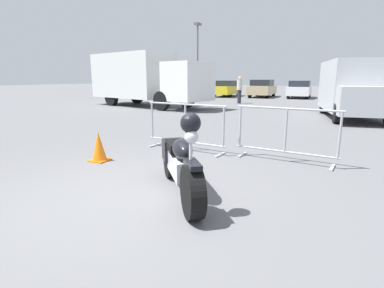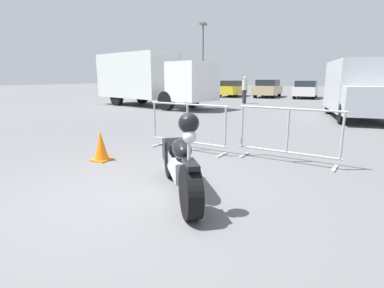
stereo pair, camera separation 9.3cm
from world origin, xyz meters
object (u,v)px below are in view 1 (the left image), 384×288
at_px(crowd_barrier_far, 286,134).
at_px(delivery_van, 353,87).
at_px(traffic_cone, 99,147).
at_px(motorcycle, 180,162).
at_px(box_truck, 143,77).
at_px(parked_car_white, 300,89).
at_px(parked_car_blue, 198,88).
at_px(parked_car_yellow, 227,88).
at_px(crowd_barrier_near, 185,127).
at_px(street_lamp, 198,50).
at_px(parked_car_tan, 262,88).
at_px(pedestrian, 240,89).

xyz_separation_m(crowd_barrier_far, delivery_van, (1.47, 7.95, 0.69)).
bearing_deg(traffic_cone, motorcycle, -20.70).
bearing_deg(box_truck, parked_car_white, 71.93).
relative_size(parked_car_blue, parked_car_yellow, 1.02).
xyz_separation_m(crowd_barrier_near, street_lamp, (-6.93, 16.14, 3.16)).
bearing_deg(traffic_cone, crowd_barrier_near, 52.69).
height_order(crowd_barrier_near, delivery_van, delivery_van).
relative_size(delivery_van, traffic_cone, 8.92).
height_order(motorcycle, parked_car_white, parked_car_white).
height_order(motorcycle, parked_car_tan, parked_car_tan).
relative_size(parked_car_yellow, street_lamp, 0.71).
bearing_deg(delivery_van, street_lamp, -137.63).
bearing_deg(crowd_barrier_near, delivery_van, 65.32).
bearing_deg(traffic_cone, box_truck, 119.81).
bearing_deg(traffic_cone, pedestrian, 95.35).
distance_m(traffic_cone, street_lamp, 18.89).
distance_m(crowd_barrier_far, parked_car_yellow, 20.86).
relative_size(crowd_barrier_far, traffic_cone, 3.39).
relative_size(parked_car_tan, pedestrian, 2.54).
bearing_deg(delivery_van, box_truck, -103.49).
height_order(parked_car_yellow, street_lamp, street_lamp).
bearing_deg(box_truck, delivery_van, 11.28).
xyz_separation_m(box_truck, parked_car_tan, (4.39, 11.25, -0.90)).
relative_size(delivery_van, parked_car_blue, 1.27).
bearing_deg(parked_car_yellow, traffic_cone, -168.96).
bearing_deg(traffic_cone, street_lamp, 108.08).
distance_m(delivery_van, parked_car_yellow, 14.68).
height_order(box_truck, parked_car_tan, box_truck).
distance_m(parked_car_blue, traffic_cone, 22.68).
bearing_deg(street_lamp, box_truck, -90.33).
relative_size(parked_car_white, street_lamp, 0.72).
height_order(parked_car_tan, parked_car_white, parked_car_tan).
bearing_deg(delivery_van, crowd_barrier_far, -20.36).
bearing_deg(parked_car_white, motorcycle, -179.14).
xyz_separation_m(crowd_barrier_near, crowd_barrier_far, (2.18, 0.00, 0.00)).
height_order(delivery_van, parked_car_yellow, delivery_van).
xyz_separation_m(pedestrian, street_lamp, (-4.42, 3.32, 2.79)).
distance_m(delivery_van, parked_car_blue, 17.10).
height_order(crowd_barrier_far, street_lamp, street_lamp).
relative_size(parked_car_tan, traffic_cone, 7.27).
xyz_separation_m(crowd_barrier_far, parked_car_white, (-1.77, 20.01, 0.15)).
bearing_deg(parked_car_yellow, street_lamp, 156.28).
bearing_deg(parked_car_tan, crowd_barrier_far, -167.40).
height_order(delivery_van, parked_car_blue, delivery_van).
xyz_separation_m(crowd_barrier_far, box_truck, (-9.15, 8.62, 1.08)).
xyz_separation_m(motorcycle, parked_car_tan, (-3.67, 22.24, 0.26)).
bearing_deg(parked_car_yellow, motorcycle, -163.85).
distance_m(crowd_barrier_near, traffic_cone, 1.93).
xyz_separation_m(delivery_van, parked_car_white, (-3.24, 12.06, -0.55)).
bearing_deg(pedestrian, street_lamp, -32.19).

